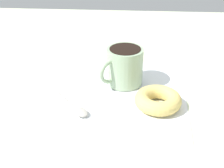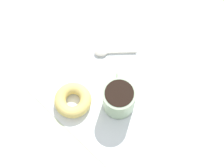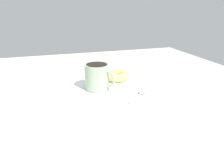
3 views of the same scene
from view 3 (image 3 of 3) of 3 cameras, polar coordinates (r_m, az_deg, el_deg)
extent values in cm
cube|color=beige|center=(72.47, -1.26, -2.51)|extent=(120.00, 120.00, 2.00)
cube|color=white|center=(72.23, 0.00, -1.60)|extent=(32.68, 32.68, 0.30)
cylinder|color=#9EB793|center=(71.98, -3.93, 1.93)|extent=(8.06, 8.06, 8.31)
cylinder|color=black|center=(70.83, -4.01, 4.96)|extent=(6.86, 6.86, 0.60)
torus|color=#9EB793|center=(69.87, -0.77, 1.40)|extent=(4.59, 4.54, 5.55)
torus|color=#E5C66B|center=(81.62, 1.25, 2.24)|extent=(9.43, 9.43, 2.95)
ellipsoid|color=#B7B2A8|center=(70.22, 8.07, -1.95)|extent=(4.28, 4.19, 0.90)
cylinder|color=#B7B2A8|center=(65.76, 6.21, -3.61)|extent=(7.03, 6.35, 0.56)
camera|label=1|loc=(1.04, 34.15, 21.84)|focal=50.00mm
camera|label=2|loc=(0.99, -22.19, 48.97)|focal=50.00mm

